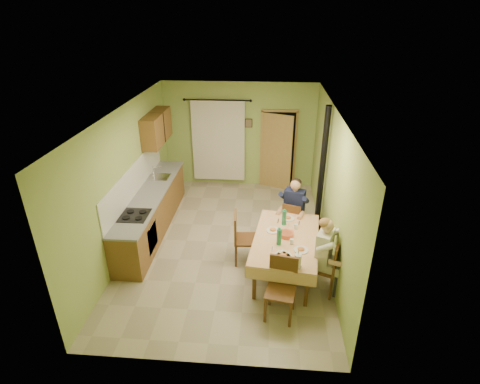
# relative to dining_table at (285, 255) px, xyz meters

# --- Properties ---
(floor) EXTENTS (4.00, 6.00, 0.01)m
(floor) POSITION_rel_dining_table_xyz_m (-1.16, 0.89, -0.38)
(floor) COLOR tan
(floor) RESTS_ON ground
(room_shell) EXTENTS (4.04, 6.04, 2.82)m
(room_shell) POSITION_rel_dining_table_xyz_m (-1.16, 0.89, 1.44)
(room_shell) COLOR #9BB55D
(room_shell) RESTS_ON ground
(kitchen_run) EXTENTS (0.64, 3.64, 1.56)m
(kitchen_run) POSITION_rel_dining_table_xyz_m (-2.86, 1.29, 0.10)
(kitchen_run) COLOR brown
(kitchen_run) RESTS_ON ground
(upper_cabinets) EXTENTS (0.35, 1.40, 0.70)m
(upper_cabinets) POSITION_rel_dining_table_xyz_m (-2.98, 2.59, 1.57)
(upper_cabinets) COLOR brown
(upper_cabinets) RESTS_ON room_shell
(curtain) EXTENTS (1.70, 0.07, 2.22)m
(curtain) POSITION_rel_dining_table_xyz_m (-1.71, 3.79, 0.88)
(curtain) COLOR black
(curtain) RESTS_ON ground
(doorway) EXTENTS (0.96, 0.37, 2.15)m
(doorway) POSITION_rel_dining_table_xyz_m (-0.12, 3.79, 0.67)
(doorway) COLOR black
(doorway) RESTS_ON ground
(dining_table) EXTENTS (1.36, 2.02, 0.76)m
(dining_table) POSITION_rel_dining_table_xyz_m (0.00, 0.00, 0.00)
(dining_table) COLOR #DEA879
(dining_table) RESTS_ON ground
(tableware) EXTENTS (0.73, 1.68, 0.33)m
(tableware) POSITION_rel_dining_table_xyz_m (0.00, -0.11, 0.45)
(tableware) COLOR white
(tableware) RESTS_ON dining_table
(chair_far) EXTENTS (0.48, 0.48, 0.93)m
(chair_far) POSITION_rel_dining_table_xyz_m (0.18, 1.07, -0.09)
(chair_far) COLOR #583518
(chair_far) RESTS_ON ground
(chair_near) EXTENTS (0.52, 0.52, 1.01)m
(chair_near) POSITION_rel_dining_table_xyz_m (-0.10, -1.10, -0.09)
(chair_near) COLOR #583518
(chair_near) RESTS_ON ground
(chair_right) EXTENTS (0.58, 0.58, 1.01)m
(chair_right) POSITION_rel_dining_table_xyz_m (0.66, -0.44, -0.09)
(chair_right) COLOR #583518
(chair_right) RESTS_ON ground
(chair_left) EXTENTS (0.49, 0.49, 1.03)m
(chair_left) POSITION_rel_dining_table_xyz_m (-0.74, 0.31, -0.09)
(chair_left) COLOR #583518
(chair_left) RESTS_ON ground
(man_far) EXTENTS (0.65, 0.58, 1.39)m
(man_far) POSITION_rel_dining_table_xyz_m (0.19, 1.08, 0.50)
(man_far) COLOR #141938
(man_far) RESTS_ON chair_far
(man_right) EXTENTS (0.59, 0.65, 1.39)m
(man_right) POSITION_rel_dining_table_xyz_m (0.65, -0.43, 0.50)
(man_right) COLOR silver
(man_right) RESTS_ON chair_right
(stove_flue) EXTENTS (0.24, 0.24, 2.80)m
(stove_flue) POSITION_rel_dining_table_xyz_m (0.74, 1.49, 0.65)
(stove_flue) COLOR black
(stove_flue) RESTS_ON ground
(picture_back) EXTENTS (0.19, 0.03, 0.23)m
(picture_back) POSITION_rel_dining_table_xyz_m (-0.91, 3.86, 1.37)
(picture_back) COLOR black
(picture_back) RESTS_ON room_shell
(picture_right) EXTENTS (0.03, 0.31, 0.21)m
(picture_right) POSITION_rel_dining_table_xyz_m (0.81, 2.09, 1.47)
(picture_right) COLOR brown
(picture_right) RESTS_ON room_shell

